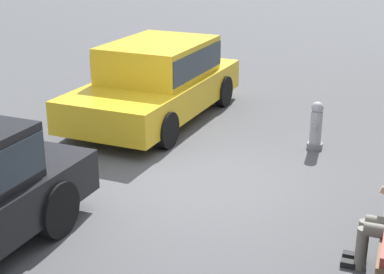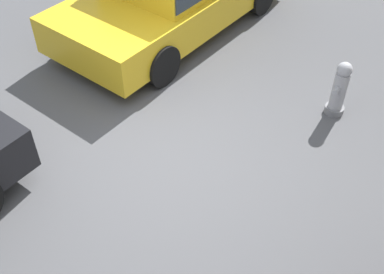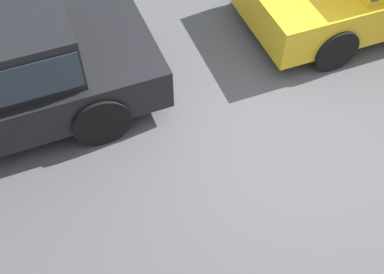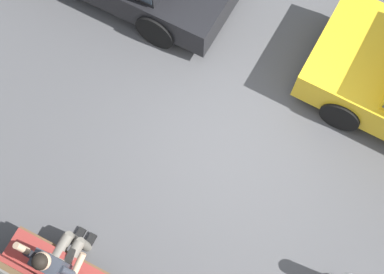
% 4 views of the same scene
% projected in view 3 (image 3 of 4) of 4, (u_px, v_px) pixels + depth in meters
% --- Properties ---
extents(ground_plane, '(60.00, 60.00, 0.00)m').
position_uv_depth(ground_plane, '(292.00, 151.00, 5.66)').
color(ground_plane, '#4C4C4F').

